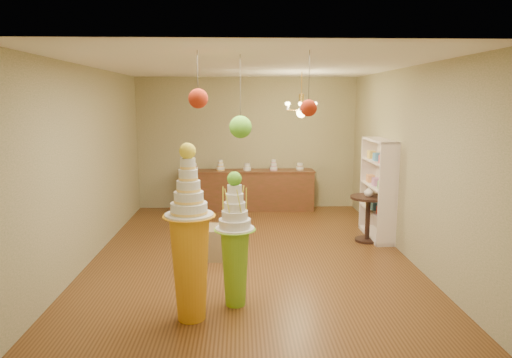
{
  "coord_description": "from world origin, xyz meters",
  "views": [
    {
      "loc": [
        -0.16,
        -7.22,
        2.48
      ],
      "look_at": [
        0.1,
        0.0,
        1.23
      ],
      "focal_mm": 32.0,
      "sensor_mm": 36.0,
      "label": 1
    }
  ],
  "objects_px": {
    "pedestal_green": "(235,250)",
    "pedestal_orange": "(190,253)",
    "sideboard": "(247,189)",
    "round_table": "(368,212)"
  },
  "relations": [
    {
      "from": "pedestal_green",
      "to": "pedestal_orange",
      "type": "relative_size",
      "value": 0.82
    },
    {
      "from": "pedestal_orange",
      "to": "sideboard",
      "type": "distance_m",
      "value": 5.31
    },
    {
      "from": "pedestal_green",
      "to": "round_table",
      "type": "distance_m",
      "value": 3.41
    },
    {
      "from": "pedestal_orange",
      "to": "round_table",
      "type": "xyz_separation_m",
      "value": [
        2.83,
        2.83,
        -0.26
      ]
    },
    {
      "from": "sideboard",
      "to": "round_table",
      "type": "bearing_deg",
      "value": -49.06
    },
    {
      "from": "pedestal_green",
      "to": "pedestal_orange",
      "type": "distance_m",
      "value": 0.62
    },
    {
      "from": "pedestal_green",
      "to": "sideboard",
      "type": "height_order",
      "value": "pedestal_green"
    },
    {
      "from": "pedestal_orange",
      "to": "sideboard",
      "type": "xyz_separation_m",
      "value": [
        0.73,
        5.25,
        -0.31
      ]
    },
    {
      "from": "sideboard",
      "to": "round_table",
      "type": "xyz_separation_m",
      "value": [
        2.1,
        -2.42,
        0.05
      ]
    },
    {
      "from": "round_table",
      "to": "sideboard",
      "type": "bearing_deg",
      "value": 130.94
    }
  ]
}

